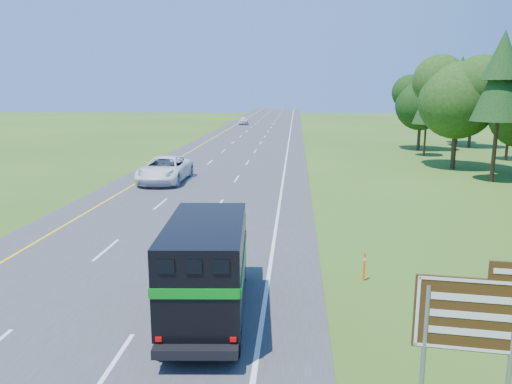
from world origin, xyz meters
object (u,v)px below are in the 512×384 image
(white_suv, at_px, (165,169))
(far_car, at_px, (244,121))
(horse_truck, at_px, (208,264))
(exit_sign, at_px, (472,322))

(white_suv, xyz_separation_m, far_car, (-0.59, 63.29, -0.20))
(horse_truck, distance_m, exit_sign, 7.89)
(horse_truck, relative_size, exit_sign, 1.95)
(horse_truck, xyz_separation_m, exit_sign, (6.23, -4.80, 0.69))
(horse_truck, distance_m, far_car, 86.14)
(horse_truck, height_order, exit_sign, exit_sign)
(horse_truck, xyz_separation_m, white_suv, (-7.29, 22.48, -0.74))
(exit_sign, bearing_deg, white_suv, 122.94)
(white_suv, height_order, exit_sign, exit_sign)
(horse_truck, bearing_deg, white_suv, 103.69)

